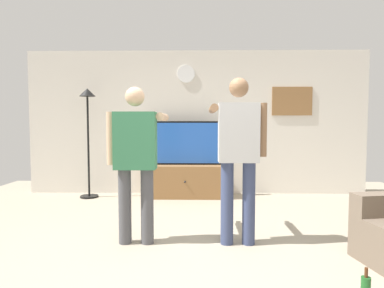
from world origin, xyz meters
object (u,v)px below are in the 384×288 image
(television, at_px, (186,143))
(person_standing_nearer_couch, at_px, (238,150))
(person_standing_nearer_lamp, at_px, (136,155))
(floor_lamp, at_px, (88,120))
(tv_stand, at_px, (186,181))
(wall_clock, at_px, (186,74))
(framed_picture, at_px, (292,101))

(television, bearing_deg, person_standing_nearer_couch, -74.31)
(person_standing_nearer_lamp, bearing_deg, floor_lamp, 119.83)
(floor_lamp, xyz_separation_m, person_standing_nearer_lamp, (1.29, -2.24, -0.41))
(tv_stand, relative_size, person_standing_nearer_couch, 0.71)
(tv_stand, relative_size, wall_clock, 3.99)
(television, bearing_deg, floor_lamp, -176.07)
(television, height_order, wall_clock, wall_clock)
(person_standing_nearer_lamp, xyz_separation_m, person_standing_nearer_couch, (1.12, -0.00, 0.06))
(framed_picture, height_order, person_standing_nearer_couch, framed_picture)
(television, distance_m, floor_lamp, 1.80)
(television, xyz_separation_m, person_standing_nearer_couch, (0.66, -2.37, 0.06))
(tv_stand, xyz_separation_m, television, (-0.00, 0.05, 0.69))
(floor_lamp, bearing_deg, person_standing_nearer_couch, -42.98)
(tv_stand, height_order, person_standing_nearer_couch, person_standing_nearer_couch)
(framed_picture, height_order, floor_lamp, framed_picture)
(floor_lamp, bearing_deg, wall_clock, 11.77)
(tv_stand, distance_m, television, 0.69)
(tv_stand, distance_m, wall_clock, 1.99)
(television, relative_size, floor_lamp, 0.68)
(framed_picture, distance_m, floor_lamp, 3.76)
(framed_picture, bearing_deg, television, -172.86)
(tv_stand, height_order, floor_lamp, floor_lamp)
(person_standing_nearer_couch, bearing_deg, wall_clock, 104.29)
(tv_stand, xyz_separation_m, person_standing_nearer_couch, (0.66, -2.32, 0.75))
(floor_lamp, bearing_deg, tv_stand, 2.41)
(tv_stand, bearing_deg, television, 90.00)
(wall_clock, xyz_separation_m, framed_picture, (1.98, 0.00, -0.51))
(person_standing_nearer_lamp, distance_m, person_standing_nearer_couch, 1.13)
(wall_clock, distance_m, person_standing_nearer_lamp, 2.94)
(wall_clock, bearing_deg, tv_stand, -90.00)
(television, xyz_separation_m, framed_picture, (1.98, 0.25, 0.77))
(tv_stand, height_order, television, television)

